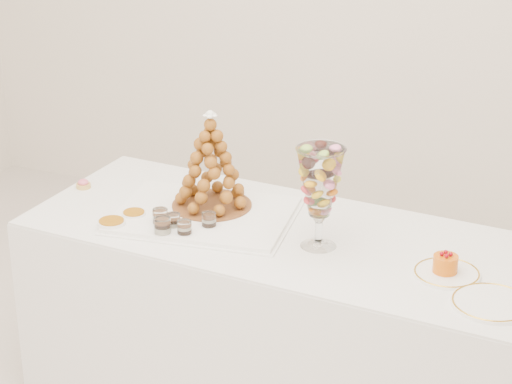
% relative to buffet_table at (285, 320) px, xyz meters
% --- Properties ---
extents(buffet_table, '(1.89, 0.86, 0.70)m').
position_rel_buffet_table_xyz_m(buffet_table, '(0.00, 0.00, 0.00)').
color(buffet_table, white).
rests_on(buffet_table, ground).
extents(lace_tray, '(0.67, 0.54, 0.02)m').
position_rel_buffet_table_xyz_m(lace_tray, '(-0.32, 0.00, 0.36)').
color(lace_tray, white).
rests_on(lace_tray, buffet_table).
extents(macaron_vase, '(0.16, 0.16, 0.35)m').
position_rel_buffet_table_xyz_m(macaron_vase, '(0.14, -0.05, 0.58)').
color(macaron_vase, white).
rests_on(macaron_vase, buffet_table).
extents(cake_plate, '(0.21, 0.21, 0.01)m').
position_rel_buffet_table_xyz_m(cake_plate, '(0.59, -0.09, 0.36)').
color(cake_plate, white).
rests_on(cake_plate, buffet_table).
extents(spare_plate, '(0.25, 0.25, 0.01)m').
position_rel_buffet_table_xyz_m(spare_plate, '(0.76, -0.23, 0.36)').
color(spare_plate, white).
rests_on(spare_plate, buffet_table).
extents(pink_tart, '(0.06, 0.06, 0.04)m').
position_rel_buffet_table_xyz_m(pink_tart, '(-0.86, 0.07, 0.37)').
color(pink_tart, tan).
rests_on(pink_tart, buffet_table).
extents(verrine_a, '(0.07, 0.07, 0.07)m').
position_rel_buffet_table_xyz_m(verrine_a, '(-0.42, -0.14, 0.39)').
color(verrine_a, white).
rests_on(verrine_a, buffet_table).
extents(verrine_b, '(0.05, 0.05, 0.07)m').
position_rel_buffet_table_xyz_m(verrine_b, '(-0.36, -0.14, 0.38)').
color(verrine_b, white).
rests_on(verrine_b, buffet_table).
extents(verrine_c, '(0.06, 0.06, 0.07)m').
position_rel_buffet_table_xyz_m(verrine_c, '(-0.25, -0.09, 0.39)').
color(verrine_c, white).
rests_on(verrine_c, buffet_table).
extents(verrine_d, '(0.07, 0.07, 0.08)m').
position_rel_buffet_table_xyz_m(verrine_d, '(-0.37, -0.20, 0.39)').
color(verrine_d, white).
rests_on(verrine_d, buffet_table).
extents(verrine_e, '(0.06, 0.06, 0.07)m').
position_rel_buffet_table_xyz_m(verrine_e, '(-0.30, -0.18, 0.38)').
color(verrine_e, white).
rests_on(verrine_e, buffet_table).
extents(ramekin_back, '(0.09, 0.09, 0.03)m').
position_rel_buffet_table_xyz_m(ramekin_back, '(-0.54, -0.11, 0.36)').
color(ramekin_back, white).
rests_on(ramekin_back, buffet_table).
extents(ramekin_front, '(0.10, 0.10, 0.03)m').
position_rel_buffet_table_xyz_m(ramekin_front, '(-0.57, -0.21, 0.37)').
color(ramekin_front, white).
rests_on(ramekin_front, buffet_table).
extents(croquembouche, '(0.29, 0.29, 0.36)m').
position_rel_buffet_table_xyz_m(croquembouche, '(-0.32, 0.07, 0.55)').
color(croquembouche, brown).
rests_on(croquembouche, lace_tray).
extents(mousse_cake, '(0.08, 0.08, 0.07)m').
position_rel_buffet_table_xyz_m(mousse_cake, '(0.58, -0.09, 0.39)').
color(mousse_cake, '#DB600A').
rests_on(mousse_cake, cake_plate).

